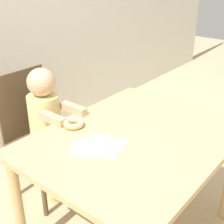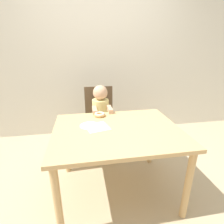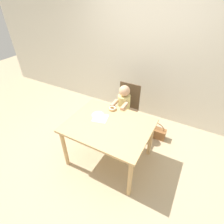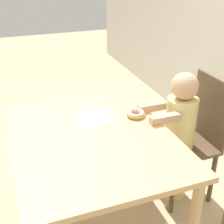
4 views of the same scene
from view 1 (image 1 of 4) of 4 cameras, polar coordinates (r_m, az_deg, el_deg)
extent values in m
cube|color=tan|center=(1.77, 4.09, -4.99)|extent=(1.20, 0.95, 0.03)
cylinder|color=tan|center=(1.94, -16.74, -16.61)|extent=(0.06, 0.06, 0.70)
cylinder|color=tan|center=(2.55, 3.29, -4.34)|extent=(0.06, 0.06, 0.70)
cube|color=brown|center=(2.30, -12.46, -5.61)|extent=(0.40, 0.40, 0.03)
cube|color=brown|center=(2.33, -16.05, 1.50)|extent=(0.40, 0.02, 0.49)
cylinder|color=brown|center=(2.24, -12.43, -13.79)|extent=(0.04, 0.04, 0.44)
cylinder|color=brown|center=(2.41, -6.30, -10.13)|extent=(0.04, 0.04, 0.44)
cylinder|color=brown|center=(2.47, -17.45, -10.33)|extent=(0.04, 0.04, 0.44)
cylinder|color=brown|center=(2.62, -11.54, -7.28)|extent=(0.04, 0.04, 0.44)
cylinder|color=#E0D17F|center=(2.39, -11.19, -10.52)|extent=(0.18, 0.18, 0.46)
cylinder|color=#E0D17F|center=(2.17, -12.11, -1.58)|extent=(0.22, 0.22, 0.37)
sphere|color=tan|center=(2.06, -12.82, 5.34)|extent=(0.19, 0.19, 0.19)
cube|color=tan|center=(1.94, -10.90, -1.18)|extent=(0.05, 0.20, 0.05)
cube|color=tan|center=(2.05, -7.05, 0.60)|extent=(0.05, 0.20, 0.05)
torus|color=tan|center=(1.87, -7.02, -2.16)|extent=(0.13, 0.13, 0.03)
torus|color=white|center=(1.87, -7.04, -1.82)|extent=(0.11, 0.11, 0.02)
cube|color=white|center=(1.68, -1.47, -6.16)|extent=(0.25, 0.25, 0.00)
cube|color=brown|center=(2.92, -4.40, -5.92)|extent=(0.34, 0.15, 0.19)
torus|color=brown|center=(2.88, -4.46, -4.31)|extent=(0.27, 0.02, 0.27)
cylinder|color=white|center=(1.66, -4.33, -6.61)|extent=(0.19, 0.19, 0.01)
camera|label=2|loc=(1.14, 69.97, 0.41)|focal=28.00mm
camera|label=3|loc=(2.47, 68.81, 28.64)|focal=28.00mm
camera|label=4|loc=(2.85, 33.84, 23.69)|focal=50.00mm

